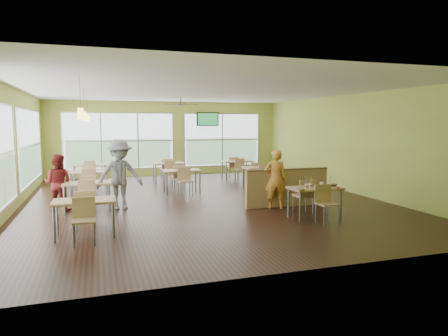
% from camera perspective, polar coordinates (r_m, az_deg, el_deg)
% --- Properties ---
extents(room, '(12.00, 12.04, 3.20)m').
position_cam_1_polar(room, '(11.68, -3.19, 3.13)').
color(room, black).
rests_on(room, ground).
extents(window_bays, '(9.24, 10.24, 2.38)m').
position_cam_1_polar(window_bays, '(14.39, -16.60, 2.99)').
color(window_bays, white).
rests_on(window_bays, room).
extents(main_table, '(1.22, 1.52, 0.87)m').
position_cam_1_polar(main_table, '(9.78, 12.82, -3.38)').
color(main_table, tan).
rests_on(main_table, floor).
extents(half_wall_divider, '(2.40, 0.14, 1.04)m').
position_cam_1_polar(half_wall_divider, '(11.05, 9.00, -2.75)').
color(half_wall_divider, tan).
rests_on(half_wall_divider, floor).
extents(dining_tables, '(6.92, 8.72, 0.87)m').
position_cam_1_polar(dining_tables, '(13.24, -9.43, -0.78)').
color(dining_tables, tan).
rests_on(dining_tables, floor).
extents(pendant_lights, '(0.11, 7.31, 0.86)m').
position_cam_1_polar(pendant_lights, '(11.97, -19.17, 6.95)').
color(pendant_lights, '#2D2119').
rests_on(pendant_lights, ceiling).
extents(ceiling_fan, '(1.25, 1.25, 0.29)m').
position_cam_1_polar(ceiling_fan, '(14.61, -6.21, 9.03)').
color(ceiling_fan, '#2D2119').
rests_on(ceiling_fan, ceiling).
extents(tv_backwall, '(1.00, 0.07, 0.60)m').
position_cam_1_polar(tv_backwall, '(17.83, -2.35, 6.98)').
color(tv_backwall, black).
rests_on(tv_backwall, wall_back).
extents(man_plaid, '(0.65, 0.51, 1.58)m').
position_cam_1_polar(man_plaid, '(10.69, 7.35, -1.58)').
color(man_plaid, '#E05D18').
rests_on(man_plaid, floor).
extents(patron_maroon, '(0.86, 0.75, 1.48)m').
position_cam_1_polar(patron_maroon, '(11.15, -22.64, -1.97)').
color(patron_maroon, maroon).
rests_on(patron_maroon, floor).
extents(patron_grey, '(1.28, 0.84, 1.84)m').
position_cam_1_polar(patron_grey, '(10.86, -14.66, -0.91)').
color(patron_grey, slate).
rests_on(patron_grey, floor).
extents(cup_blue, '(0.08, 0.08, 0.30)m').
position_cam_1_polar(cup_blue, '(9.48, 11.68, -2.55)').
color(cup_blue, white).
rests_on(cup_blue, main_table).
extents(cup_yellow, '(0.08, 0.08, 0.29)m').
position_cam_1_polar(cup_yellow, '(9.62, 12.24, -2.44)').
color(cup_yellow, white).
rests_on(cup_yellow, main_table).
extents(cup_red_near, '(0.10, 0.10, 0.35)m').
position_cam_1_polar(cup_red_near, '(9.73, 13.79, -2.32)').
color(cup_red_near, white).
rests_on(cup_red_near, main_table).
extents(cup_red_far, '(0.08, 0.08, 0.30)m').
position_cam_1_polar(cup_red_far, '(9.68, 14.88, -2.46)').
color(cup_red_far, white).
rests_on(cup_red_far, main_table).
extents(food_basket, '(0.23, 0.23, 0.05)m').
position_cam_1_polar(food_basket, '(10.07, 15.23, -2.30)').
color(food_basket, black).
rests_on(food_basket, main_table).
extents(ketchup_cup, '(0.06, 0.06, 0.03)m').
position_cam_1_polar(ketchup_cup, '(9.75, 16.03, -2.71)').
color(ketchup_cup, '#A40011').
rests_on(ketchup_cup, main_table).
extents(wrapper_left, '(0.22, 0.21, 0.04)m').
position_cam_1_polar(wrapper_left, '(9.25, 11.02, -3.01)').
color(wrapper_left, '#9B7F4B').
rests_on(wrapper_left, main_table).
extents(wrapper_mid, '(0.21, 0.19, 0.05)m').
position_cam_1_polar(wrapper_mid, '(9.81, 12.28, -2.49)').
color(wrapper_mid, '#9B7F4B').
rests_on(wrapper_mid, main_table).
extents(wrapper_right, '(0.18, 0.17, 0.04)m').
position_cam_1_polar(wrapper_right, '(9.63, 14.41, -2.73)').
color(wrapper_right, '#9B7F4B').
rests_on(wrapper_right, main_table).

